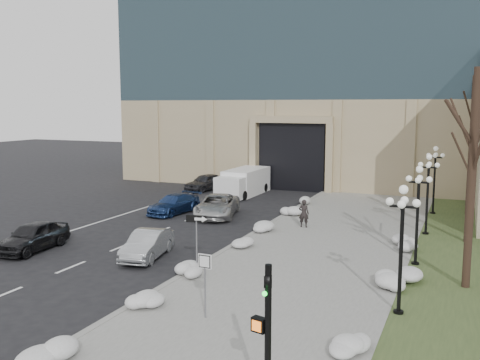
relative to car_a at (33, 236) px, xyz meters
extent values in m
plane|color=black|center=(10.32, -7.60, -0.75)|extent=(160.00, 160.00, 0.00)
cube|color=gray|center=(13.82, 6.40, -0.69)|extent=(9.00, 40.00, 0.12)
cube|color=gray|center=(9.32, 6.40, -0.68)|extent=(0.30, 40.00, 0.14)
cube|color=#364924|center=(20.32, 6.40, -0.70)|extent=(4.00, 40.00, 0.10)
cube|color=tan|center=(8.32, 34.40, 3.25)|extent=(40.00, 20.00, 8.00)
cube|color=black|center=(6.32, 25.40, 2.25)|extent=(6.00, 2.50, 6.00)
cube|color=tan|center=(6.32, 24.00, 5.55)|extent=(7.50, 0.60, 0.60)
cube|color=tan|center=(2.82, 24.00, 2.25)|extent=(0.60, 0.60, 6.00)
cube|color=tan|center=(9.82, 24.00, 2.25)|extent=(0.60, 0.60, 6.00)
imported|color=black|center=(0.00, 0.00, 0.00)|extent=(2.11, 4.55, 1.51)
imported|color=#A2A5A9|center=(6.25, 1.16, -0.07)|extent=(2.21, 4.33, 1.36)
imported|color=navy|center=(1.87, 11.32, -0.09)|extent=(2.46, 4.80, 1.33)
imported|color=#B4B4B4|center=(5.12, 11.54, -0.01)|extent=(3.75, 5.83, 1.50)
imported|color=#323338|center=(-0.68, 21.35, -0.01)|extent=(2.80, 4.70, 1.50)
imported|color=black|center=(11.61, 10.26, 0.22)|extent=(0.66, 0.47, 1.71)
cube|color=white|center=(3.32, 21.11, 0.32)|extent=(2.42, 5.41, 2.15)
cube|color=white|center=(3.29, 17.89, 0.21)|extent=(2.28, 1.75, 1.72)
cylinder|color=black|center=(2.22, 18.11, -0.38)|extent=(0.28, 0.76, 0.75)
cylinder|color=black|center=(4.37, 18.09, -0.38)|extent=(0.28, 0.76, 0.75)
cylinder|color=black|center=(2.26, 22.74, -0.38)|extent=(0.28, 0.76, 0.75)
cylinder|color=black|center=(4.42, 22.72, -0.38)|extent=(0.28, 0.76, 0.75)
cylinder|color=slate|center=(9.68, -0.11, 0.55)|extent=(0.06, 0.06, 2.62)
cube|color=black|center=(9.68, -0.11, 1.76)|extent=(0.95, 0.21, 0.32)
cube|color=white|center=(9.83, -0.11, 1.76)|extent=(0.45, 0.09, 0.12)
cone|color=white|center=(10.08, -0.07, 1.76)|extent=(0.26, 0.30, 0.26)
cylinder|color=slate|center=(12.42, -4.71, 0.43)|extent=(0.06, 0.06, 2.36)
cube|color=white|center=(12.42, -4.71, 1.40)|extent=(0.52, 0.06, 0.52)
cube|color=black|center=(12.42, -4.74, 1.40)|extent=(0.45, 0.03, 0.45)
cube|color=white|center=(12.42, -4.75, 1.40)|extent=(0.39, 0.03, 0.39)
cylinder|color=black|center=(16.61, -9.78, 1.22)|extent=(0.16, 0.16, 3.96)
imported|color=black|center=(16.61, -9.78, 2.51)|extent=(0.35, 0.90, 0.18)
sphere|color=#19E533|center=(16.57, -9.93, 2.56)|extent=(0.12, 0.12, 0.12)
cube|color=black|center=(16.37, -9.72, 1.72)|extent=(0.38, 0.27, 0.35)
cube|color=orange|center=(16.34, -9.83, 1.72)|extent=(0.24, 0.08, 0.25)
ellipsoid|color=silver|center=(9.77, -9.52, -0.45)|extent=(1.10, 1.60, 0.36)
ellipsoid|color=silver|center=(9.89, -4.69, -0.45)|extent=(1.10, 1.60, 0.36)
ellipsoid|color=silver|center=(9.62, -0.72, -0.45)|extent=(1.10, 1.60, 0.36)
ellipsoid|color=silver|center=(9.88, 4.31, -0.45)|extent=(1.10, 1.60, 0.36)
ellipsoid|color=silver|center=(9.59, 8.40, -0.45)|extent=(1.10, 1.60, 0.36)
ellipsoid|color=silver|center=(9.77, 12.95, -0.45)|extent=(1.10, 1.60, 0.36)
ellipsoid|color=silver|center=(9.68, 17.90, -0.45)|extent=(1.10, 1.60, 0.36)
ellipsoid|color=silver|center=(17.71, -5.12, -0.45)|extent=(1.10, 1.60, 0.36)
ellipsoid|color=silver|center=(18.06, 1.11, -0.45)|extent=(1.10, 1.60, 0.36)
ellipsoid|color=silver|center=(17.97, 7.21, -0.45)|extent=(1.10, 1.60, 0.36)
ellipsoid|color=silver|center=(17.90, 8.23, -0.45)|extent=(1.10, 1.60, 0.36)
ellipsoid|color=silver|center=(18.32, 2.72, -0.45)|extent=(1.10, 1.60, 0.36)
cylinder|color=black|center=(18.62, -1.60, -0.65)|extent=(0.36, 0.36, 0.20)
cylinder|color=black|center=(18.62, -1.60, 1.25)|extent=(0.14, 0.14, 4.00)
cylinder|color=black|center=(18.62, -1.60, 3.25)|extent=(0.10, 0.90, 0.10)
cylinder|color=black|center=(18.62, -1.60, 3.25)|extent=(0.90, 0.10, 0.10)
sphere|color=white|center=(18.62, -1.60, 3.85)|extent=(0.32, 0.32, 0.32)
sphere|color=white|center=(19.07, -1.60, 3.40)|extent=(0.28, 0.28, 0.28)
sphere|color=white|center=(18.17, -1.60, 3.40)|extent=(0.28, 0.28, 0.28)
sphere|color=white|center=(18.62, -1.15, 3.40)|extent=(0.28, 0.28, 0.28)
sphere|color=white|center=(18.62, -2.05, 3.40)|extent=(0.28, 0.28, 0.28)
cylinder|color=black|center=(18.62, 4.90, -0.65)|extent=(0.36, 0.36, 0.20)
cylinder|color=black|center=(18.62, 4.90, 1.25)|extent=(0.14, 0.14, 4.00)
cylinder|color=black|center=(18.62, 4.90, 3.25)|extent=(0.10, 0.90, 0.10)
cylinder|color=black|center=(18.62, 4.90, 3.25)|extent=(0.90, 0.10, 0.10)
sphere|color=white|center=(18.62, 4.90, 3.85)|extent=(0.32, 0.32, 0.32)
sphere|color=white|center=(19.07, 4.90, 3.40)|extent=(0.28, 0.28, 0.28)
sphere|color=white|center=(18.17, 4.90, 3.40)|extent=(0.28, 0.28, 0.28)
sphere|color=white|center=(18.62, 5.35, 3.40)|extent=(0.28, 0.28, 0.28)
sphere|color=white|center=(18.62, 4.45, 3.40)|extent=(0.28, 0.28, 0.28)
cylinder|color=black|center=(18.62, 11.40, -0.65)|extent=(0.36, 0.36, 0.20)
cylinder|color=black|center=(18.62, 11.40, 1.25)|extent=(0.14, 0.14, 4.00)
cylinder|color=black|center=(18.62, 11.40, 3.25)|extent=(0.10, 0.90, 0.10)
cylinder|color=black|center=(18.62, 11.40, 3.25)|extent=(0.90, 0.10, 0.10)
sphere|color=white|center=(18.62, 11.40, 3.85)|extent=(0.32, 0.32, 0.32)
sphere|color=white|center=(19.07, 11.40, 3.40)|extent=(0.28, 0.28, 0.28)
sphere|color=white|center=(18.17, 11.40, 3.40)|extent=(0.28, 0.28, 0.28)
sphere|color=white|center=(18.62, 11.85, 3.40)|extent=(0.28, 0.28, 0.28)
sphere|color=white|center=(18.62, 10.95, 3.40)|extent=(0.28, 0.28, 0.28)
cylinder|color=black|center=(18.62, 17.90, -0.65)|extent=(0.36, 0.36, 0.20)
cylinder|color=black|center=(18.62, 17.90, 1.25)|extent=(0.14, 0.14, 4.00)
cylinder|color=black|center=(18.62, 17.90, 3.25)|extent=(0.10, 0.90, 0.10)
cylinder|color=black|center=(18.62, 17.90, 3.25)|extent=(0.90, 0.10, 0.10)
sphere|color=white|center=(18.62, 17.90, 3.85)|extent=(0.32, 0.32, 0.32)
sphere|color=white|center=(19.07, 17.90, 3.40)|extent=(0.28, 0.28, 0.28)
sphere|color=white|center=(18.17, 17.90, 3.40)|extent=(0.28, 0.28, 0.28)
sphere|color=white|center=(18.62, 18.35, 3.40)|extent=(0.28, 0.28, 0.28)
sphere|color=white|center=(18.62, 17.45, 3.40)|extent=(0.28, 0.28, 0.28)
cylinder|color=black|center=(20.82, 2.40, 3.75)|extent=(0.32, 0.32, 9.00)
cylinder|color=black|center=(20.82, 10.40, 3.50)|extent=(0.32, 0.32, 8.50)
cylinder|color=black|center=(20.82, 18.40, 4.00)|extent=(0.32, 0.32, 9.50)
camera|label=1|loc=(20.57, -20.72, 6.74)|focal=40.00mm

